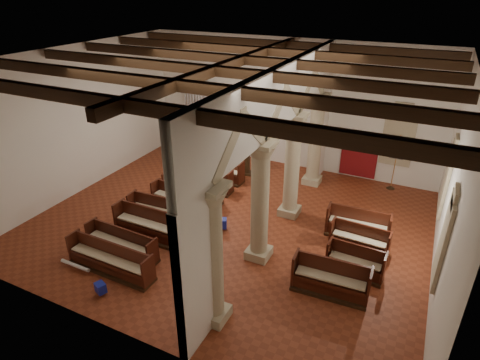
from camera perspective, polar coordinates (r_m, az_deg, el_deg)
name	(u,v)px	position (r m, az deg, el deg)	size (l,w,h in m)	color
floor	(231,222)	(15.28, -1.32, -5.93)	(14.00, 14.00, 0.00)	maroon
ceiling	(229,59)	(13.08, -1.60, 16.84)	(14.00, 14.00, 0.00)	#341C11
wall_back	(289,105)	(19.15, 6.94, 10.58)	(14.00, 0.02, 6.00)	silver
wall_front	(108,238)	(9.59, -18.24, -7.81)	(14.00, 0.02, 6.00)	silver
wall_left	(80,120)	(18.05, -21.82, 7.88)	(0.02, 12.00, 6.00)	silver
wall_right	(454,189)	(12.61, 28.14, -1.19)	(0.02, 12.00, 6.00)	silver
ceiling_beams	(229,65)	(13.11, -1.59, 16.07)	(13.80, 11.80, 0.30)	#301D0F
arcade	(279,141)	(13.02, 5.62, 5.54)	(0.90, 11.90, 6.00)	tan
window_right_a	(445,241)	(11.65, 27.17, -7.77)	(0.03, 1.00, 2.20)	#2F6A52
window_right_b	(448,179)	(15.21, 27.49, 0.11)	(0.03, 1.00, 2.20)	#2F6A52
window_back	(399,137)	(18.45, 21.62, 5.64)	(1.00, 0.03, 2.20)	#2F6A52
pipe_organ	(202,127)	(21.04, -5.47, 7.47)	(2.10, 0.85, 4.40)	#301D0F
lectern	(247,163)	(18.70, 0.98, 2.37)	(0.61, 0.63, 1.33)	#3A2112
dossal_curtain	(359,154)	(18.89, 16.61, 3.51)	(1.80, 0.07, 2.17)	maroon
processional_banner	(394,172)	(18.49, 21.00, 1.11)	(0.57, 0.72, 2.47)	#301D0F
hymnal_box_a	(101,288)	(12.63, -19.23, -14.27)	(0.31, 0.25, 0.31)	navy
hymnal_box_b	(209,246)	(13.62, -4.41, -9.31)	(0.29, 0.24, 0.29)	navy
hymnal_box_c	(222,223)	(14.68, -2.62, -6.16)	(0.36, 0.29, 0.36)	navy
tube_heater_a	(75,265)	(13.90, -22.40, -11.16)	(0.11, 0.11, 1.15)	white
tube_heater_b	(112,259)	(13.79, -17.70, -10.60)	(0.09, 0.09, 0.94)	white
nave_pew_0	(111,263)	(13.34, -17.92, -11.16)	(3.05, 0.70, 0.99)	#301D0F
nave_pew_1	(122,247)	(13.97, -16.45, -9.09)	(2.70, 0.72, 0.95)	#301D0F
nave_pew_2	(152,229)	(14.51, -12.43, -6.84)	(2.90, 0.76, 1.11)	#301D0F
nave_pew_3	(162,216)	(15.26, -11.05, -4.99)	(2.69, 0.82, 1.04)	#301D0F
nave_pew_4	(183,204)	(15.94, -8.15, -3.33)	(2.77, 0.85, 1.02)	#301D0F
nave_pew_5	(192,193)	(16.64, -6.79, -1.85)	(2.60, 0.71, 1.04)	#301D0F
nave_pew_6	(203,181)	(17.53, -5.29, -0.20)	(2.72, 0.74, 1.04)	#301D0F
nave_pew_7	(214,171)	(18.42, -3.69, 1.22)	(2.87, 0.79, 1.04)	#301D0F
aisle_pew_0	(330,283)	(12.23, 12.70, -14.07)	(2.24, 0.84, 1.09)	#301D0F
aisle_pew_1	(355,265)	(13.12, 16.01, -11.54)	(1.77, 0.72, 0.98)	#301D0F
aisle_pew_2	(359,243)	(14.15, 16.54, -8.57)	(1.97, 0.73, 0.96)	#301D0F
aisle_pew_3	(357,228)	(14.83, 16.33, -6.60)	(2.21, 0.84, 1.07)	#301D0F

